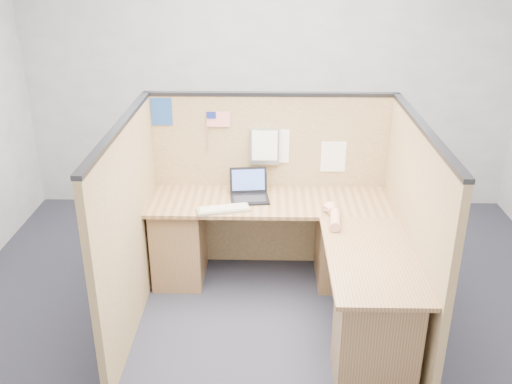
{
  "coord_description": "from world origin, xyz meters",
  "views": [
    {
      "loc": [
        -0.02,
        -3.48,
        2.63
      ],
      "look_at": [
        -0.11,
        0.5,
        0.88
      ],
      "focal_mm": 40.0,
      "sensor_mm": 36.0,
      "label": 1
    }
  ],
  "objects_px": {
    "laptop": "(250,191)",
    "mouse": "(330,209)",
    "keyboard": "(223,209)",
    "l_desk": "(294,262)"
  },
  "relations": [
    {
      "from": "l_desk",
      "to": "laptop",
      "type": "height_order",
      "value": "laptop"
    },
    {
      "from": "laptop",
      "to": "mouse",
      "type": "bearing_deg",
      "value": -29.42
    },
    {
      "from": "l_desk",
      "to": "mouse",
      "type": "height_order",
      "value": "mouse"
    },
    {
      "from": "l_desk",
      "to": "laptop",
      "type": "distance_m",
      "value": 0.69
    },
    {
      "from": "l_desk",
      "to": "keyboard",
      "type": "height_order",
      "value": "keyboard"
    },
    {
      "from": "laptop",
      "to": "mouse",
      "type": "height_order",
      "value": "laptop"
    },
    {
      "from": "l_desk",
      "to": "keyboard",
      "type": "relative_size",
      "value": 4.58
    },
    {
      "from": "l_desk",
      "to": "mouse",
      "type": "xyz_separation_m",
      "value": [
        0.28,
        0.19,
        0.36
      ]
    },
    {
      "from": "laptop",
      "to": "mouse",
      "type": "relative_size",
      "value": 2.88
    },
    {
      "from": "keyboard",
      "to": "laptop",
      "type": "bearing_deg",
      "value": 38.62
    }
  ]
}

